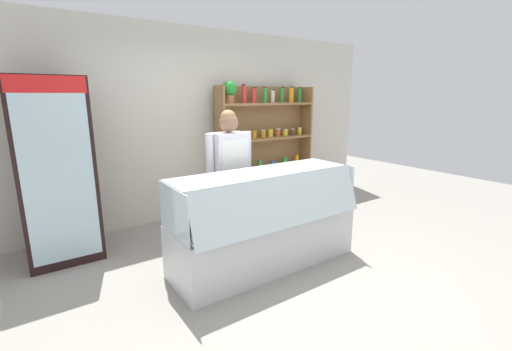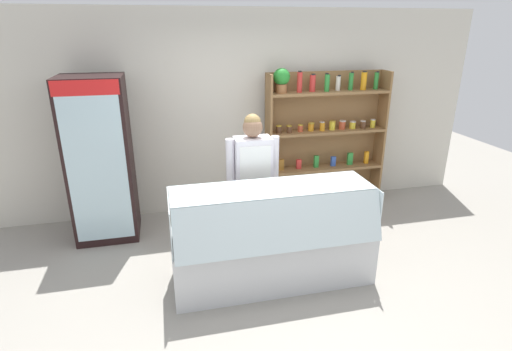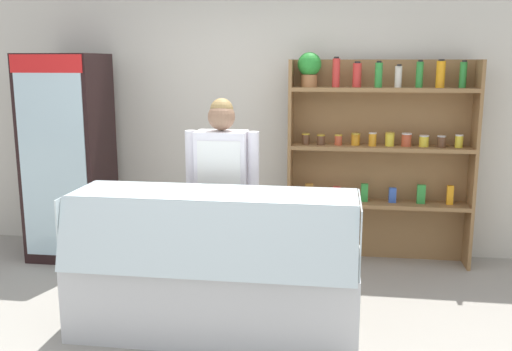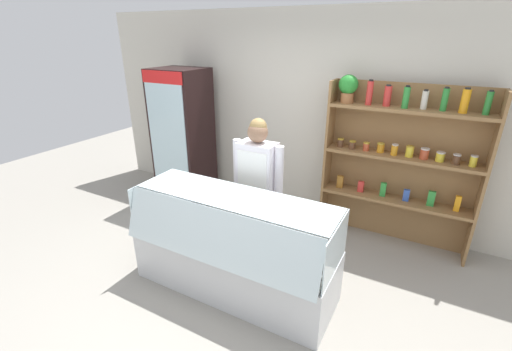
{
  "view_description": "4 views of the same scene",
  "coord_description": "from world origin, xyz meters",
  "views": [
    {
      "loc": [
        -2.08,
        -2.66,
        1.76
      ],
      "look_at": [
        0.13,
        0.51,
        0.86
      ],
      "focal_mm": 24.0,
      "sensor_mm": 36.0,
      "label": 1
    },
    {
      "loc": [
        -1.04,
        -3.33,
        2.46
      ],
      "look_at": [
        -0.13,
        0.52,
        0.98
      ],
      "focal_mm": 28.0,
      "sensor_mm": 36.0,
      "label": 2
    },
    {
      "loc": [
        0.75,
        -3.63,
        1.89
      ],
      "look_at": [
        0.12,
        0.73,
        1.0
      ],
      "focal_mm": 40.0,
      "sensor_mm": 36.0,
      "label": 3
    },
    {
      "loc": [
        1.45,
        -2.29,
        2.39
      ],
      "look_at": [
        -0.13,
        0.62,
        1.01
      ],
      "focal_mm": 24.0,
      "sensor_mm": 36.0,
      "label": 4
    }
  ],
  "objects": [
    {
      "name": "ground_plane",
      "position": [
        0.0,
        0.0,
        0.0
      ],
      "size": [
        12.0,
        12.0,
        0.0
      ],
      "primitive_type": "plane",
      "color": "gray"
    },
    {
      "name": "back_wall",
      "position": [
        0.0,
        1.99,
        1.35
      ],
      "size": [
        6.8,
        0.1,
        2.7
      ],
      "primitive_type": "cube",
      "color": "beige",
      "rests_on": "ground"
    },
    {
      "name": "drinks_fridge",
      "position": [
        -1.8,
        1.45,
        0.98
      ],
      "size": [
        0.72,
        0.64,
        1.96
      ],
      "color": "black",
      "rests_on": "ground"
    },
    {
      "name": "shop_clerk",
      "position": [
        -0.13,
        0.65,
        0.95
      ],
      "size": [
        0.58,
        0.25,
        1.61
      ],
      "color": "#383D51",
      "rests_on": "ground"
    },
    {
      "name": "shelving_unit",
      "position": [
        1.1,
        1.73,
        1.1
      ],
      "size": [
        1.69,
        0.29,
        1.97
      ],
      "color": "olive",
      "rests_on": "ground"
    },
    {
      "name": "deli_display_case",
      "position": [
        -0.08,
        0.05,
        0.31
      ],
      "size": [
        1.99,
        0.74,
        1.01
      ],
      "color": "silver",
      "rests_on": "ground"
    }
  ]
}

